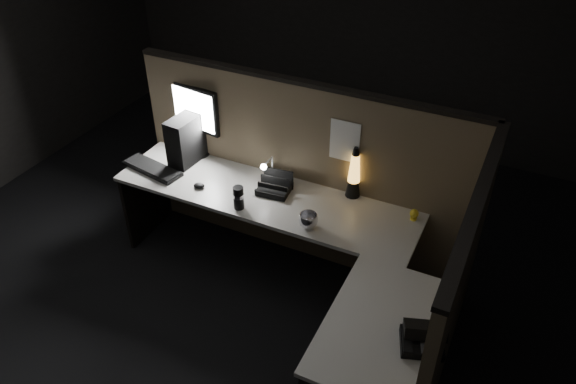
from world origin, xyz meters
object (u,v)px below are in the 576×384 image
at_px(lava_lamp, 354,176).
at_px(desk_phone, 422,337).
at_px(keyboard, 152,169).
at_px(pc_tower, 188,138).
at_px(monitor, 195,114).

distance_m(lava_lamp, desk_phone, 1.38).
bearing_deg(desk_phone, lava_lamp, 106.89).
relative_size(keyboard, desk_phone, 1.86).
xyz_separation_m(keyboard, lava_lamp, (1.52, 0.36, 0.16)).
distance_m(pc_tower, desk_phone, 2.38).
bearing_deg(lava_lamp, keyboard, -166.64).
bearing_deg(desk_phone, pc_tower, 135.80).
distance_m(monitor, lava_lamp, 1.35).
xyz_separation_m(pc_tower, monitor, (0.01, 0.11, 0.16)).
bearing_deg(monitor, desk_phone, -19.79).
xyz_separation_m(monitor, desk_phone, (2.14, -1.13, -0.30)).
xyz_separation_m(pc_tower, lava_lamp, (1.35, 0.10, -0.02)).
height_order(monitor, keyboard, monitor).
relative_size(lava_lamp, desk_phone, 1.48).
relative_size(monitor, lava_lamp, 1.45).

